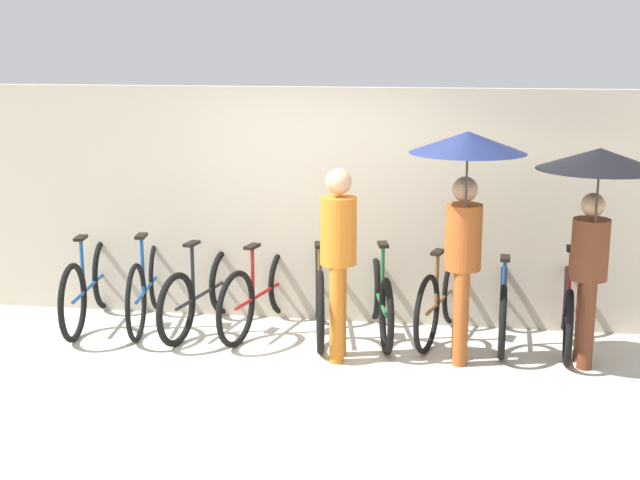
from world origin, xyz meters
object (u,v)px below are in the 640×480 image
(parked_bicycle_2, at_px, (203,293))
(parked_bicycle_7, at_px, (503,304))
(parked_bicycle_8, at_px, (567,309))
(parked_bicycle_0, at_px, (90,285))
(parked_bicycle_6, at_px, (441,298))
(parked_bicycle_3, at_px, (262,292))
(parked_bicycle_4, at_px, (319,294))
(parked_bicycle_5, at_px, (380,298))
(pedestrian_center, at_px, (466,184))
(parked_bicycle_1, at_px, (148,286))
(pedestrian_trailing, at_px, (596,194))
(pedestrian_leading, at_px, (338,249))

(parked_bicycle_2, relative_size, parked_bicycle_7, 1.04)
(parked_bicycle_8, bearing_deg, parked_bicycle_0, 95.57)
(parked_bicycle_6, bearing_deg, parked_bicycle_3, 105.20)
(parked_bicycle_4, xyz_separation_m, parked_bicycle_5, (0.58, 0.07, -0.03))
(parked_bicycle_0, bearing_deg, parked_bicycle_4, -96.11)
(parked_bicycle_0, xyz_separation_m, pedestrian_center, (3.69, -0.64, 1.22))
(parked_bicycle_1, relative_size, parked_bicycle_5, 1.04)
(parked_bicycle_2, bearing_deg, parked_bicycle_1, 94.76)
(parked_bicycle_2, xyz_separation_m, parked_bicycle_4, (1.17, -0.00, 0.03))
(parked_bicycle_2, relative_size, parked_bicycle_6, 1.06)
(parked_bicycle_0, height_order, parked_bicycle_7, parked_bicycle_7)
(parked_bicycle_8, height_order, pedestrian_trailing, pedestrian_trailing)
(parked_bicycle_0, bearing_deg, parked_bicycle_8, -95.93)
(parked_bicycle_4, distance_m, parked_bicycle_5, 0.59)
(parked_bicycle_8, bearing_deg, parked_bicycle_3, 94.23)
(parked_bicycle_5, relative_size, parked_bicycle_8, 1.01)
(parked_bicycle_3, bearing_deg, parked_bicycle_2, 110.46)
(parked_bicycle_6, relative_size, parked_bicycle_8, 0.98)
(parked_bicycle_1, height_order, parked_bicycle_5, parked_bicycle_1)
(parked_bicycle_3, relative_size, pedestrian_trailing, 0.92)
(parked_bicycle_0, xyz_separation_m, parked_bicycle_4, (2.33, 0.00, 0.01))
(parked_bicycle_8, bearing_deg, parked_bicycle_5, 93.56)
(parked_bicycle_5, bearing_deg, pedestrian_trailing, -120.82)
(parked_bicycle_6, bearing_deg, pedestrian_trailing, -103.95)
(parked_bicycle_4, bearing_deg, parked_bicycle_8, -99.28)
(parked_bicycle_1, relative_size, parked_bicycle_4, 0.99)
(parked_bicycle_0, height_order, parked_bicycle_4, parked_bicycle_4)
(parked_bicycle_7, relative_size, pedestrian_trailing, 0.86)
(parked_bicycle_3, relative_size, parked_bicycle_6, 1.08)
(parked_bicycle_5, xyz_separation_m, pedestrian_leading, (-0.31, -0.73, 0.65))
(parked_bicycle_4, bearing_deg, parked_bicycle_1, 78.08)
(parked_bicycle_7, bearing_deg, parked_bicycle_6, 91.57)
(parked_bicycle_5, bearing_deg, pedestrian_leading, 145.19)
(parked_bicycle_0, height_order, parked_bicycle_1, parked_bicycle_1)
(pedestrian_trailing, bearing_deg, parked_bicycle_3, -14.79)
(parked_bicycle_4, distance_m, parked_bicycle_7, 1.75)
(parked_bicycle_1, height_order, pedestrian_trailing, pedestrian_trailing)
(parked_bicycle_6, xyz_separation_m, pedestrian_leading, (-0.90, -0.75, 0.63))
(parked_bicycle_3, xyz_separation_m, parked_bicycle_4, (0.58, -0.07, 0.02))
(parked_bicycle_4, relative_size, pedestrian_leading, 1.04)
(parked_bicycle_1, distance_m, parked_bicycle_5, 2.33)
(parked_bicycle_7, height_order, pedestrian_trailing, pedestrian_trailing)
(parked_bicycle_4, bearing_deg, parked_bicycle_3, 73.15)
(parked_bicycle_3, bearing_deg, pedestrian_leading, -116.85)
(parked_bicycle_5, bearing_deg, parked_bicycle_6, -98.68)
(parked_bicycle_5, distance_m, pedestrian_center, 1.63)
(parked_bicycle_0, distance_m, parked_bicycle_1, 0.59)
(parked_bicycle_0, height_order, pedestrian_center, pedestrian_center)
(parked_bicycle_4, bearing_deg, pedestrian_trailing, -113.14)
(parked_bicycle_7, bearing_deg, parked_bicycle_5, 93.70)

